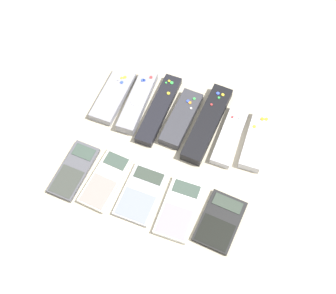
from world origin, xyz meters
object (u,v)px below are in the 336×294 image
at_px(calculator_0, 74,170).
at_px(remote_4, 207,124).
at_px(calculator_3, 179,209).
at_px(remote_5, 230,136).
at_px(remote_6, 256,141).
at_px(calculator_4, 220,221).
at_px(remote_0, 113,96).
at_px(calculator_1, 106,180).
at_px(remote_3, 181,118).
at_px(calculator_2, 141,194).
at_px(remote_2, 159,109).
at_px(remote_1, 138,101).

bearing_deg(calculator_0, remote_4, 44.86).
bearing_deg(calculator_3, remote_5, 75.84).
distance_m(remote_6, calculator_4, 0.22).
distance_m(remote_0, remote_5, 0.31).
distance_m(remote_0, calculator_4, 0.41).
height_order(remote_0, calculator_1, remote_0).
bearing_deg(calculator_0, remote_3, 52.51).
height_order(remote_3, calculator_4, remote_3).
distance_m(remote_3, calculator_0, 0.28).
height_order(calculator_2, calculator_3, calculator_3).
bearing_deg(remote_2, remote_0, -177.41).
bearing_deg(calculator_0, calculator_2, 2.95).
xyz_separation_m(remote_1, calculator_1, (0.02, -0.22, -0.01)).
height_order(remote_0, calculator_3, remote_0).
bearing_deg(remote_2, calculator_1, -100.52).
height_order(remote_1, remote_5, remote_1).
distance_m(remote_1, remote_6, 0.30).
bearing_deg(calculator_2, calculator_0, -179.20).
height_order(calculator_2, calculator_4, same).
bearing_deg(calculator_1, remote_5, 46.90).
relative_size(calculator_3, calculator_4, 1.09).
height_order(calculator_1, calculator_3, calculator_3).
height_order(remote_6, calculator_2, remote_6).
xyz_separation_m(remote_2, calculator_3, (0.14, -0.22, -0.00)).
relative_size(calculator_1, calculator_3, 1.05).
height_order(remote_1, remote_4, same).
bearing_deg(remote_6, remote_0, 178.07).
relative_size(remote_3, remote_5, 0.99).
distance_m(remote_3, remote_5, 0.12).
xyz_separation_m(remote_1, remote_4, (0.18, 0.00, 0.00)).
bearing_deg(remote_3, calculator_0, -127.10).
xyz_separation_m(remote_3, calculator_3, (0.08, -0.22, -0.00)).
bearing_deg(remote_2, remote_6, 0.57).
xyz_separation_m(remote_5, calculator_0, (-0.30, -0.22, -0.00)).
distance_m(remote_3, remote_6, 0.19).
distance_m(remote_1, calculator_3, 0.30).
bearing_deg(remote_5, calculator_0, -144.67).
height_order(remote_1, remote_3, remote_1).
distance_m(remote_5, calculator_4, 0.21).
xyz_separation_m(remote_2, remote_4, (0.12, 0.00, 0.00)).
xyz_separation_m(remote_5, calculator_1, (-0.23, -0.21, -0.00)).
relative_size(calculator_0, calculator_4, 1.10).
bearing_deg(remote_1, remote_5, -4.81).
bearing_deg(remote_3, calculator_2, -91.38).
xyz_separation_m(remote_4, calculator_1, (-0.17, -0.22, -0.01)).
xyz_separation_m(remote_6, calculator_2, (-0.20, -0.22, -0.01)).
bearing_deg(calculator_1, remote_0, 114.57).
xyz_separation_m(remote_6, calculator_1, (-0.29, -0.22, -0.00)).
relative_size(remote_1, calculator_3, 1.26).
height_order(remote_0, remote_5, same).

